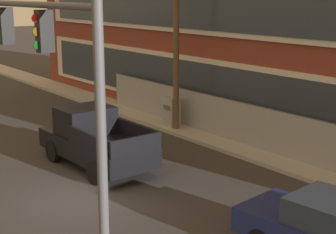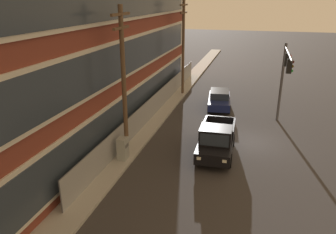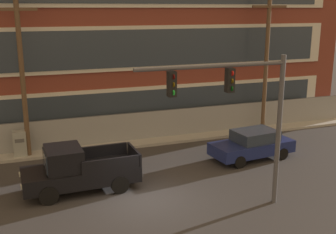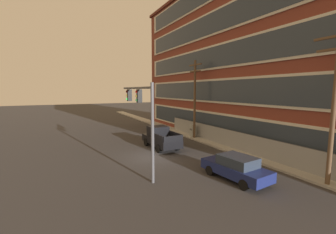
# 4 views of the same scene
# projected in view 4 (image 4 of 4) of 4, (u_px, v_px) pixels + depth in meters

# --- Properties ---
(ground_plane) EXTENTS (160.00, 160.00, 0.00)m
(ground_plane) POSITION_uv_depth(u_px,v_px,m) (153.00, 157.00, 19.12)
(ground_plane) COLOR #333030
(sidewalk_building_side) EXTENTS (80.00, 1.71, 0.16)m
(sidewalk_building_side) POSITION_uv_depth(u_px,v_px,m) (222.00, 146.00, 22.42)
(sidewalk_building_side) COLOR #9E9B93
(sidewalk_building_side) RESTS_ON ground
(brick_mill_building) EXTENTS (37.15, 9.76, 18.37)m
(brick_mill_building) POSITION_uv_depth(u_px,v_px,m) (251.00, 59.00, 25.34)
(brick_mill_building) COLOR brown
(brick_mill_building) RESTS_ON ground
(chain_link_fence) EXTENTS (28.87, 0.06, 1.84)m
(chain_link_fence) POSITION_uv_depth(u_px,v_px,m) (255.00, 146.00, 19.00)
(chain_link_fence) COLOR gray
(chain_link_fence) RESTS_ON ground
(traffic_signal_mast) EXTENTS (6.04, 0.43, 6.12)m
(traffic_signal_mast) POSITION_uv_depth(u_px,v_px,m) (142.00, 110.00, 14.87)
(traffic_signal_mast) COLOR #4C4C51
(traffic_signal_mast) RESTS_ON ground
(pickup_truck_black) EXTENTS (5.11, 2.23, 2.07)m
(pickup_truck_black) POSITION_uv_depth(u_px,v_px,m) (161.00, 138.00, 22.12)
(pickup_truck_black) COLOR black
(pickup_truck_black) RESTS_ON ground
(sedan_navy) EXTENTS (4.65, 2.31, 1.56)m
(sedan_navy) POSITION_uv_depth(u_px,v_px,m) (236.00, 167.00, 14.24)
(sedan_navy) COLOR navy
(sedan_navy) RESTS_ON ground
(utility_pole_near_corner) EXTENTS (2.34, 0.26, 8.99)m
(utility_pole_near_corner) POSITION_uv_depth(u_px,v_px,m) (195.00, 96.00, 25.62)
(utility_pole_near_corner) COLOR brown
(utility_pole_near_corner) RESTS_ON ground
(utility_pole_midblock) EXTENTS (2.78, 0.26, 9.14)m
(utility_pole_midblock) POSITION_uv_depth(u_px,v_px,m) (335.00, 100.00, 12.67)
(utility_pole_midblock) COLOR brown
(utility_pole_midblock) RESTS_ON ground
(electrical_cabinet) EXTENTS (0.68, 0.55, 1.51)m
(electrical_cabinet) POSITION_uv_depth(u_px,v_px,m) (193.00, 132.00, 26.54)
(electrical_cabinet) COLOR #939993
(electrical_cabinet) RESTS_ON ground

